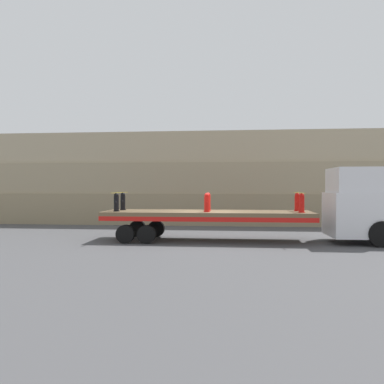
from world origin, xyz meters
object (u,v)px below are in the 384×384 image
(truck_cab, at_px, (361,206))
(fire_hydrant_red_far_1, at_px, (208,202))
(fire_hydrant_red_near_2, at_px, (302,203))
(fire_hydrant_black_far_0, at_px, (123,201))
(fire_hydrant_black_near_0, at_px, (116,202))
(fire_hydrant_red_far_2, at_px, (297,202))
(flatbed_trailer, at_px, (197,216))
(fire_hydrant_red_near_1, at_px, (207,203))

(truck_cab, height_order, fire_hydrant_red_far_1, truck_cab)
(fire_hydrant_red_near_2, bearing_deg, truck_cab, 11.34)
(fire_hydrant_black_far_0, distance_m, fire_hydrant_red_near_2, 8.31)
(fire_hydrant_black_near_0, xyz_separation_m, fire_hydrant_red_far_2, (8.24, 1.06, 0.00))
(fire_hydrant_red_far_2, bearing_deg, fire_hydrant_red_near_2, -90.00)
(flatbed_trailer, xyz_separation_m, fire_hydrant_red_near_2, (4.59, -0.53, 0.64))
(fire_hydrant_red_far_2, bearing_deg, fire_hydrant_red_near_1, -165.52)
(fire_hydrant_red_far_1, bearing_deg, flatbed_trailer, -131.56)
(flatbed_trailer, relative_size, fire_hydrant_red_near_1, 11.19)
(truck_cab, relative_size, fire_hydrant_red_near_1, 3.93)
(fire_hydrant_black_far_0, bearing_deg, fire_hydrant_red_near_1, -14.48)
(truck_cab, bearing_deg, fire_hydrant_black_far_0, 177.20)
(truck_cab, xyz_separation_m, fire_hydrant_black_far_0, (-10.90, 0.53, 0.15))
(fire_hydrant_black_far_0, relative_size, fire_hydrant_red_near_1, 1.00)
(flatbed_trailer, bearing_deg, fire_hydrant_black_far_0, 171.70)
(fire_hydrant_black_far_0, height_order, fire_hydrant_red_far_2, same)
(fire_hydrant_red_near_1, height_order, fire_hydrant_red_near_2, same)
(fire_hydrant_red_far_1, bearing_deg, fire_hydrant_red_near_1, -90.00)
(truck_cab, relative_size, fire_hydrant_black_far_0, 3.93)
(fire_hydrant_red_far_2, bearing_deg, fire_hydrant_black_near_0, -172.64)
(fire_hydrant_black_far_0, relative_size, fire_hydrant_red_near_2, 1.00)
(truck_cab, bearing_deg, fire_hydrant_red_far_1, 175.51)
(fire_hydrant_red_near_2, bearing_deg, fire_hydrant_black_near_0, 180.00)
(fire_hydrant_red_near_1, bearing_deg, fire_hydrant_black_far_0, 165.52)
(fire_hydrant_black_far_0, xyz_separation_m, fire_hydrant_red_near_2, (8.24, -1.06, 0.00))
(fire_hydrant_black_near_0, height_order, fire_hydrant_red_far_2, same)
(truck_cab, bearing_deg, fire_hydrant_red_near_2, -168.66)
(fire_hydrant_black_far_0, distance_m, fire_hydrant_red_near_1, 4.26)
(fire_hydrant_red_near_2, relative_size, fire_hydrant_red_far_2, 1.00)
(fire_hydrant_red_far_1, height_order, fire_hydrant_red_far_2, same)
(flatbed_trailer, bearing_deg, fire_hydrant_red_near_2, -6.61)
(flatbed_trailer, distance_m, fire_hydrant_black_near_0, 3.74)
(truck_cab, relative_size, fire_hydrant_red_far_1, 3.93)
(fire_hydrant_black_far_0, xyz_separation_m, fire_hydrant_red_far_2, (8.24, 0.00, 0.00))
(fire_hydrant_red_near_1, height_order, fire_hydrant_red_far_1, same)
(fire_hydrant_black_near_0, height_order, fire_hydrant_red_near_1, same)
(fire_hydrant_black_near_0, xyz_separation_m, fire_hydrant_red_far_1, (4.12, 1.06, 0.00))
(fire_hydrant_black_far_0, distance_m, fire_hydrant_red_far_2, 8.24)
(fire_hydrant_red_far_1, distance_m, fire_hydrant_red_far_2, 4.12)
(truck_cab, distance_m, fire_hydrant_red_far_2, 2.71)
(fire_hydrant_black_far_0, bearing_deg, fire_hydrant_black_near_0, -90.00)
(fire_hydrant_black_near_0, relative_size, fire_hydrant_black_far_0, 1.00)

